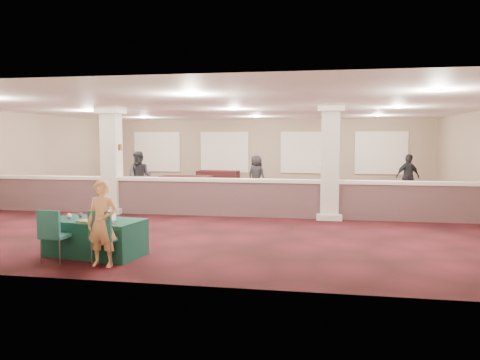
% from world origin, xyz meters
% --- Properties ---
extents(ground, '(16.00, 16.00, 0.00)m').
position_xyz_m(ground, '(0.00, 0.00, 0.00)').
color(ground, '#3F0F16').
rests_on(ground, ground).
extents(wall_back, '(16.00, 0.04, 3.20)m').
position_xyz_m(wall_back, '(0.00, 8.00, 1.60)').
color(wall_back, gray).
rests_on(wall_back, ground).
extents(wall_front, '(16.00, 0.04, 3.20)m').
position_xyz_m(wall_front, '(0.00, -8.00, 1.60)').
color(wall_front, gray).
rests_on(wall_front, ground).
extents(wall_left, '(0.04, 16.00, 3.20)m').
position_xyz_m(wall_left, '(-8.00, 0.00, 1.60)').
color(wall_left, gray).
rests_on(wall_left, ground).
extents(ceiling, '(16.00, 16.00, 0.02)m').
position_xyz_m(ceiling, '(0.00, 0.00, 3.20)').
color(ceiling, white).
rests_on(ceiling, wall_back).
extents(partition_wall, '(15.60, 0.28, 1.10)m').
position_xyz_m(partition_wall, '(0.00, -1.50, 0.57)').
color(partition_wall, '#55393D').
rests_on(partition_wall, ground).
extents(column_left, '(0.72, 0.72, 3.20)m').
position_xyz_m(column_left, '(-3.50, -1.50, 1.64)').
color(column_left, beige).
rests_on(column_left, ground).
extents(column_right, '(0.72, 0.72, 3.20)m').
position_xyz_m(column_right, '(3.00, -1.50, 1.64)').
color(column_right, beige).
rests_on(column_right, ground).
extents(sconce_left, '(0.12, 0.12, 0.18)m').
position_xyz_m(sconce_left, '(-3.78, -1.50, 2.00)').
color(sconce_left, brown).
rests_on(sconce_left, column_left).
extents(sconce_right, '(0.12, 0.12, 0.18)m').
position_xyz_m(sconce_right, '(-3.22, -1.50, 2.00)').
color(sconce_right, brown).
rests_on(sconce_right, column_left).
extents(near_table, '(1.94, 1.20, 0.70)m').
position_xyz_m(near_table, '(-1.50, -6.50, 0.35)').
color(near_table, '#103C34').
rests_on(near_table, ground).
extents(conf_chair_main, '(0.57, 0.57, 0.98)m').
position_xyz_m(conf_chair_main, '(-1.02, -7.09, 0.58)').
color(conf_chair_main, '#1B4D50').
rests_on(conf_chair_main, ground).
extents(conf_chair_side, '(0.54, 0.54, 0.97)m').
position_xyz_m(conf_chair_side, '(-2.01, -7.09, 0.58)').
color(conf_chair_side, '#1B4D50').
rests_on(conf_chair_side, ground).
extents(woman, '(0.57, 0.39, 1.54)m').
position_xyz_m(woman, '(-1.00, -7.20, 0.77)').
color(woman, '#F3A269').
rests_on(woman, ground).
extents(far_table_front_left, '(1.97, 1.00, 0.80)m').
position_xyz_m(far_table_front_left, '(-2.50, 3.00, 0.40)').
color(far_table_front_left, black).
rests_on(far_table_front_left, ground).
extents(far_table_front_center, '(1.87, 1.19, 0.70)m').
position_xyz_m(far_table_front_center, '(1.26, 1.83, 0.35)').
color(far_table_front_center, black).
rests_on(far_table_front_center, ground).
extents(far_table_front_right, '(1.81, 1.08, 0.69)m').
position_xyz_m(far_table_front_right, '(6.50, 1.93, 0.35)').
color(far_table_front_right, black).
rests_on(far_table_front_right, ground).
extents(far_table_back_left, '(1.85, 1.21, 0.69)m').
position_xyz_m(far_table_back_left, '(-6.50, 3.20, 0.34)').
color(far_table_back_left, black).
rests_on(far_table_back_left, ground).
extents(far_table_back_center, '(1.93, 1.02, 0.77)m').
position_xyz_m(far_table_back_center, '(-2.00, 6.50, 0.38)').
color(far_table_back_center, black).
rests_on(far_table_back_center, ground).
extents(far_table_back_right, '(1.70, 0.89, 0.68)m').
position_xyz_m(far_table_back_right, '(6.05, 3.20, 0.34)').
color(far_table_back_right, black).
rests_on(far_table_back_right, ground).
extents(attendee_a, '(0.87, 0.49, 1.80)m').
position_xyz_m(attendee_a, '(-3.69, 1.13, 0.90)').
color(attendee_a, black).
rests_on(attendee_a, ground).
extents(attendee_b, '(1.18, 1.04, 1.71)m').
position_xyz_m(attendee_b, '(3.00, 0.00, 0.85)').
color(attendee_b, white).
rests_on(attendee_b, ground).
extents(attendee_c, '(1.10, 0.88, 1.69)m').
position_xyz_m(attendee_c, '(5.92, 3.28, 0.85)').
color(attendee_c, black).
rests_on(attendee_c, ground).
extents(attendee_d, '(0.90, 0.75, 1.61)m').
position_xyz_m(attendee_d, '(0.23, 3.50, 0.81)').
color(attendee_d, black).
rests_on(attendee_d, ground).
extents(laptop_base, '(0.35, 0.27, 0.02)m').
position_xyz_m(laptop_base, '(-1.23, -6.60, 0.71)').
color(laptop_base, silver).
rests_on(laptop_base, near_table).
extents(laptop_screen, '(0.31, 0.07, 0.21)m').
position_xyz_m(laptop_screen, '(-1.21, -6.49, 0.82)').
color(laptop_screen, silver).
rests_on(laptop_screen, near_table).
extents(screen_glow, '(0.28, 0.05, 0.18)m').
position_xyz_m(screen_glow, '(-1.21, -6.49, 0.81)').
color(screen_glow, silver).
rests_on(screen_glow, near_table).
extents(knitting, '(0.43, 0.35, 0.03)m').
position_xyz_m(knitting, '(-1.49, -6.74, 0.71)').
color(knitting, orange).
rests_on(knitting, near_table).
extents(yarn_cream, '(0.11, 0.11, 0.11)m').
position_xyz_m(yarn_cream, '(-2.03, -6.50, 0.75)').
color(yarn_cream, beige).
rests_on(yarn_cream, near_table).
extents(yarn_red, '(0.10, 0.10, 0.10)m').
position_xyz_m(yarn_red, '(-2.15, -6.34, 0.75)').
color(yarn_red, maroon).
rests_on(yarn_red, near_table).
extents(yarn_grey, '(0.10, 0.10, 0.10)m').
position_xyz_m(yarn_grey, '(-1.90, -6.31, 0.75)').
color(yarn_grey, '#48474C').
rests_on(yarn_grey, near_table).
extents(scissors, '(0.12, 0.05, 0.01)m').
position_xyz_m(scissors, '(-0.93, -6.87, 0.70)').
color(scissors, '#B61315').
rests_on(scissors, near_table).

